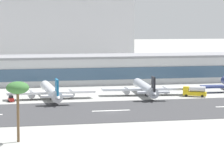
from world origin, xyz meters
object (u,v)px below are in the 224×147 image
at_px(service_baggage_tug_0, 11,99).
at_px(palm_tree_2, 18,89).
at_px(service_fuel_truck_1, 195,91).
at_px(terminal_building, 79,69).
at_px(distant_hotel_block, 59,32).
at_px(airliner_black_tail_gate_2, 146,88).
at_px(airliner_blue_tail_gate_1, 51,92).

bearing_deg(service_baggage_tug_0, palm_tree_2, -10.19).
distance_m(service_fuel_truck_1, palm_tree_2, 94.97).
bearing_deg(terminal_building, service_fuel_truck_1, -57.84).
height_order(terminal_building, service_fuel_truck_1, terminal_building).
distance_m(distant_hotel_block, service_fuel_truck_1, 169.36).
xyz_separation_m(airliner_black_tail_gate_2, service_baggage_tug_0, (-50.15, -6.08, -1.71)).
xyz_separation_m(distant_hotel_block, service_fuel_truck_1, (30.27, -165.54, -19.07)).
bearing_deg(palm_tree_2, distant_hotel_block, 80.77).
bearing_deg(palm_tree_2, service_fuel_truck_1, 44.07).
relative_size(airliner_blue_tail_gate_1, palm_tree_2, 3.00).
relative_size(airliner_black_tail_gate_2, palm_tree_2, 2.94).
relative_size(airliner_blue_tail_gate_1, airliner_black_tail_gate_2, 1.02).
distance_m(terminal_building, service_fuel_truck_1, 64.93).
bearing_deg(service_baggage_tug_0, terminal_building, 139.44).
bearing_deg(terminal_building, palm_tree_2, -105.47).
distance_m(airliner_black_tail_gate_2, palm_tree_2, 89.12).
bearing_deg(airliner_black_tail_gate_2, service_fuel_truck_1, -106.30).
bearing_deg(distant_hotel_block, service_fuel_truck_1, -79.64).
relative_size(airliner_blue_tail_gate_1, service_fuel_truck_1, 4.84).
bearing_deg(service_baggage_tug_0, service_fuel_truck_1, 79.85).
relative_size(distant_hotel_block, airliner_black_tail_gate_2, 2.26).
relative_size(terminal_building, service_fuel_truck_1, 18.68).
xyz_separation_m(terminal_building, palm_tree_2, (-33.36, -120.52, 5.93)).
bearing_deg(service_fuel_truck_1, terminal_building, -29.05).
distance_m(airliner_blue_tail_gate_1, service_fuel_truck_1, 52.87).
relative_size(terminal_building, service_baggage_tug_0, 47.52).
height_order(service_baggage_tug_0, service_fuel_truck_1, service_fuel_truck_1).
xyz_separation_m(distant_hotel_block, service_baggage_tug_0, (-36.78, -164.79, -20.05)).
bearing_deg(service_baggage_tug_0, airliner_black_tail_gate_2, 87.41).
height_order(airliner_blue_tail_gate_1, service_fuel_truck_1, airliner_blue_tail_gate_1).
height_order(airliner_blue_tail_gate_1, service_baggage_tug_0, airliner_blue_tail_gate_1).
relative_size(distant_hotel_block, palm_tree_2, 6.66).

